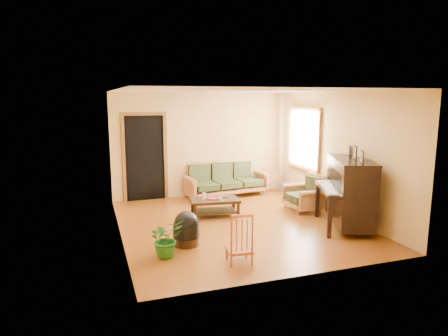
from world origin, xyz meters
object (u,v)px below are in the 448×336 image
object	(u,v)px
sofa	(226,179)
piano	(350,193)
red_chair	(239,237)
armchair	(303,193)
coffee_table	(215,207)
potted_plant	(166,238)
footstool	(186,232)
ceramic_crock	(283,187)

from	to	relation	value
sofa	piano	bearing A→B (deg)	-72.01
piano	red_chair	xyz separation A→B (m)	(-2.60, -0.88, -0.27)
armchair	piano	xyz separation A→B (m)	(0.25, -1.30, 0.27)
sofa	coffee_table	bearing A→B (deg)	-124.27
piano	potted_plant	distance (m)	3.64
armchair	footstool	distance (m)	3.18
coffee_table	potted_plant	bearing A→B (deg)	-127.08
red_chair	potted_plant	size ratio (longest dim) A/B	1.33
armchair	red_chair	world-z (taller)	armchair
coffee_table	footstool	size ratio (longest dim) A/B	2.22
ceramic_crock	piano	bearing A→B (deg)	-93.58
sofa	potted_plant	bearing A→B (deg)	-129.91
sofa	ceramic_crock	size ratio (longest dim) A/B	9.09
armchair	footstool	size ratio (longest dim) A/B	1.75
armchair	piano	world-z (taller)	piano
coffee_table	ceramic_crock	distance (m)	2.88
coffee_table	footstool	world-z (taller)	footstool
coffee_table	sofa	bearing A→B (deg)	62.80
ceramic_crock	potted_plant	xyz separation A→B (m)	(-3.80, -3.40, 0.18)
armchair	sofa	bearing A→B (deg)	123.24
coffee_table	footstool	distance (m)	1.73
footstool	armchair	bearing A→B (deg)	22.51
sofa	piano	size ratio (longest dim) A/B	1.36
armchair	red_chair	bearing A→B (deg)	-137.63
coffee_table	armchair	size ratio (longest dim) A/B	1.27
ceramic_crock	red_chair	bearing A→B (deg)	-125.06
piano	red_chair	bearing A→B (deg)	-138.94
piano	footstool	distance (m)	3.22
footstool	red_chair	distance (m)	1.15
red_chair	potted_plant	distance (m)	1.17
sofa	red_chair	bearing A→B (deg)	-113.53
red_chair	coffee_table	bearing A→B (deg)	87.92
sofa	armchair	size ratio (longest dim) A/B	2.56
red_chair	ceramic_crock	size ratio (longest dim) A/B	3.51
footstool	ceramic_crock	xyz separation A→B (m)	(3.38, 3.01, -0.10)
piano	armchair	bearing A→B (deg)	123.39
armchair	ceramic_crock	xyz separation A→B (m)	(0.45, 1.79, -0.29)
armchair	piano	distance (m)	1.36
coffee_table	footstool	xyz separation A→B (m)	(-0.96, -1.44, 0.03)
sofa	coffee_table	xyz separation A→B (m)	(-0.79, -1.54, -0.26)
ceramic_crock	potted_plant	bearing A→B (deg)	-138.16
footstool	red_chair	bearing A→B (deg)	-58.60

